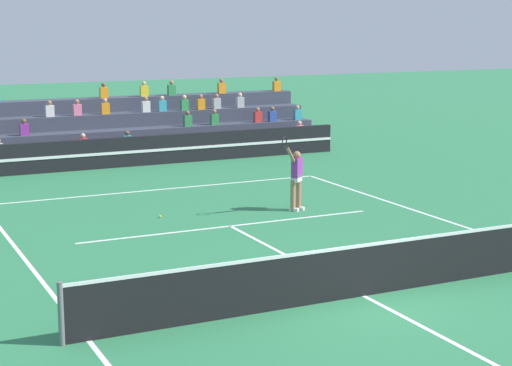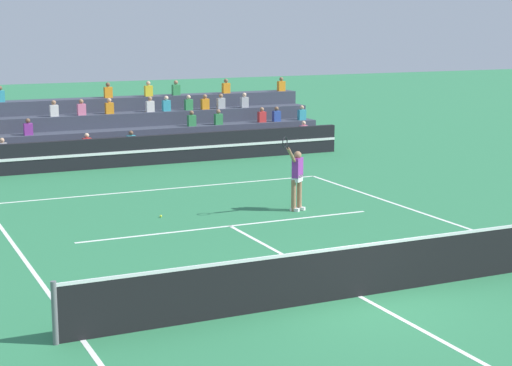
# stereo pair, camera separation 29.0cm
# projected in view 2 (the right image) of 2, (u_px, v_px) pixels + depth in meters

# --- Properties ---
(ground_plane) EXTENTS (120.00, 120.00, 0.00)m
(ground_plane) POSITION_uv_depth(u_px,v_px,m) (360.00, 296.00, 16.78)
(ground_plane) COLOR #2D7A4C
(court_lines) EXTENTS (11.10, 23.90, 0.01)m
(court_lines) POSITION_uv_depth(u_px,v_px,m) (360.00, 296.00, 16.78)
(court_lines) COLOR white
(court_lines) RESTS_ON ground
(tennis_net) EXTENTS (12.00, 0.10, 1.10)m
(tennis_net) POSITION_uv_depth(u_px,v_px,m) (360.00, 270.00, 16.68)
(tennis_net) COLOR slate
(tennis_net) RESTS_ON ground
(sponsor_banner_wall) EXTENTS (18.00, 0.26, 1.10)m
(sponsor_banner_wall) POSITION_uv_depth(u_px,v_px,m) (121.00, 152.00, 31.43)
(sponsor_banner_wall) COLOR black
(sponsor_banner_wall) RESTS_ON ground
(bleacher_stand) EXTENTS (18.32, 3.80, 2.83)m
(bleacher_stand) POSITION_uv_depth(u_px,v_px,m) (98.00, 134.00, 34.20)
(bleacher_stand) COLOR #383D4C
(bleacher_stand) RESTS_ON ground
(tennis_player) EXTENTS (1.09, 0.86, 2.29)m
(tennis_player) POSITION_uv_depth(u_px,v_px,m) (297.00, 177.00, 24.13)
(tennis_player) COLOR #9E7051
(tennis_player) RESTS_ON ground
(tennis_ball) EXTENTS (0.07, 0.07, 0.07)m
(tennis_ball) POSITION_uv_depth(u_px,v_px,m) (161.00, 216.00, 23.49)
(tennis_ball) COLOR #C6DB33
(tennis_ball) RESTS_ON ground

